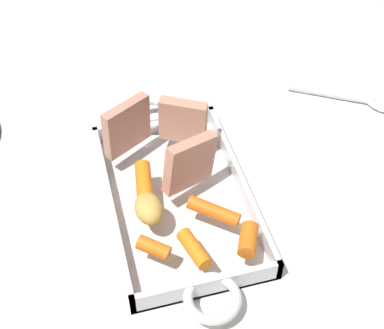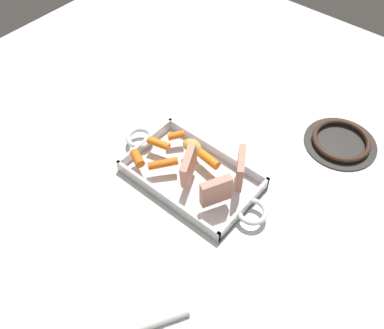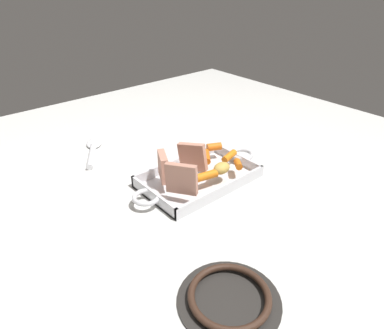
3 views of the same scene
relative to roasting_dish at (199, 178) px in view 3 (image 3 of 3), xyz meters
name	(u,v)px [view 3 (image 3 of 3)]	position (x,y,z in m)	size (l,w,h in m)	color
ground_plane	(199,181)	(0.00, 0.00, -0.01)	(1.73, 1.73, 0.00)	silver
roasting_dish	(199,178)	(0.00, 0.00, 0.00)	(0.42, 0.19, 0.03)	silver
roast_slice_thin	(163,167)	(0.10, -0.03, 0.06)	(0.02, 0.07, 0.07)	tan
roast_slice_thick	(181,179)	(0.10, 0.05, 0.06)	(0.02, 0.08, 0.08)	tan
roast_slice_outer	(193,157)	(0.01, -0.02, 0.06)	(0.02, 0.08, 0.08)	tan
baby_carrot_short	(207,157)	(-0.06, -0.03, 0.03)	(0.02, 0.02, 0.07)	orange
baby_carrot_northwest	(206,176)	(0.01, 0.04, 0.03)	(0.02, 0.02, 0.06)	orange
baby_carrot_northeast	(238,164)	(-0.10, 0.05, 0.03)	(0.02, 0.02, 0.04)	orange
baby_carrot_center_right	(214,147)	(-0.12, -0.06, 0.03)	(0.02, 0.02, 0.04)	orange
baby_carrot_southeast	(229,156)	(-0.11, 0.01, 0.03)	(0.02, 0.02, 0.06)	orange
potato_golden_small	(222,168)	(-0.04, 0.05, 0.04)	(0.05, 0.04, 0.03)	gold
stove_burner_rear	(229,298)	(0.22, 0.33, 0.00)	(0.19, 0.19, 0.02)	#282623
serving_spoon	(93,150)	(0.14, -0.35, 0.00)	(0.14, 0.20, 0.02)	white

